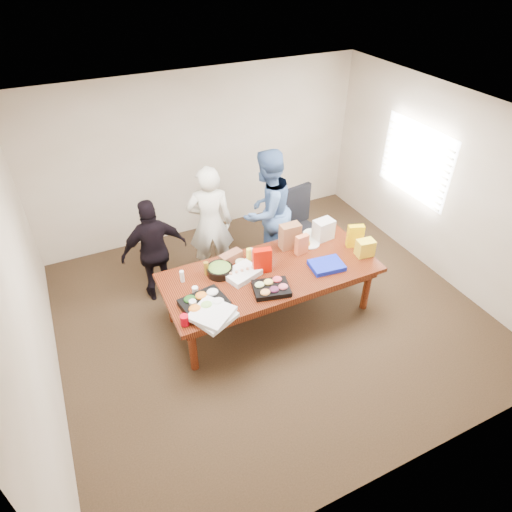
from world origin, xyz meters
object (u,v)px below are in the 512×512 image
person_center (210,224)px  person_right (267,211)px  conference_table (270,293)px  office_chair (303,229)px  sheet_cake (242,273)px  salad_bowl (220,270)px

person_center → person_right: bearing=-169.5°
conference_table → person_right: size_ratio=1.48×
office_chair → sheet_cake: office_chair is taller
office_chair → sheet_cake: bearing=-159.2°
conference_table → sheet_cake: bearing=168.8°
conference_table → sheet_cake: (-0.38, 0.07, 0.41)m
person_center → person_right: size_ratio=0.95×
person_center → person_right: 0.87m
conference_table → person_center: size_ratio=1.56×
person_center → salad_bowl: person_center is taller
salad_bowl → sheet_cake: bearing=-33.3°
person_center → sheet_cake: person_center is taller
conference_table → person_center: person_center is taller
conference_table → salad_bowl: (-0.61, 0.23, 0.43)m
office_chair → conference_table: bearing=-148.4°
conference_table → person_center: bearing=107.7°
person_right → salad_bowl: (-1.10, -0.86, -0.14)m
person_right → sheet_cake: 1.34m
person_center → person_right: (0.86, -0.09, 0.05)m
person_right → conference_table: bearing=41.4°
person_right → salad_bowl: person_right is taller
person_right → office_chair: bearing=135.9°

